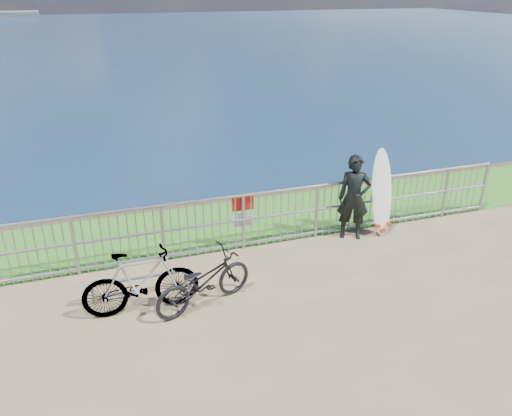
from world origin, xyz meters
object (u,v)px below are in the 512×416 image
object	(u,v)px
surfer	(354,198)
bicycle_far	(141,282)
surfboard	(382,196)
bicycle_near	(204,281)

from	to	relation	value
surfer	bicycle_far	bearing A→B (deg)	-139.98
surfboard	bicycle_near	bearing A→B (deg)	-161.04
surfer	bicycle_far	distance (m)	4.41
bicycle_near	bicycle_far	bearing A→B (deg)	60.95
bicycle_near	surfboard	bearing A→B (deg)	-90.92
surfboard	bicycle_near	size ratio (longest dim) A/B	1.04
surfboard	bicycle_near	xyz separation A→B (m)	(-3.90, -1.34, -0.37)
surfer	bicycle_near	world-z (taller)	surfer
surfboard	bicycle_near	world-z (taller)	surfboard
bicycle_far	surfer	bearing A→B (deg)	-73.42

